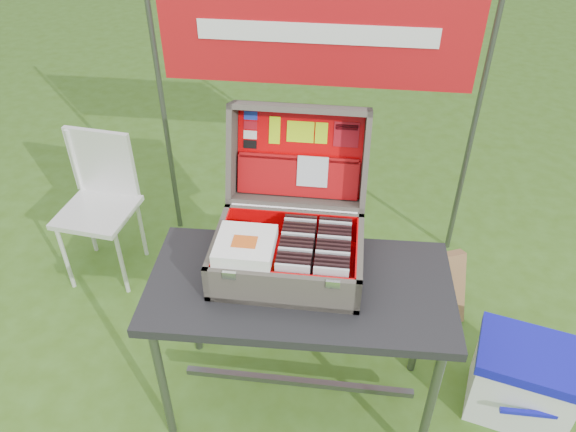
# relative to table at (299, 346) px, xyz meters

# --- Properties ---
(ground) EXTENTS (80.00, 80.00, 0.00)m
(ground) POSITION_rel_table_xyz_m (-0.05, 0.10, -0.37)
(ground) COLOR #3B5F18
(ground) RESTS_ON ground
(table) EXTENTS (1.20, 0.63, 0.74)m
(table) POSITION_rel_table_xyz_m (0.00, 0.00, 0.00)
(table) COLOR black
(table) RESTS_ON ground
(table_top) EXTENTS (1.20, 0.63, 0.04)m
(table_top) POSITION_rel_table_xyz_m (0.00, 0.00, 0.35)
(table_top) COLOR black
(table_top) RESTS_ON ground
(table_leg_fl) EXTENTS (0.04, 0.04, 0.70)m
(table_leg_fl) POSITION_rel_table_xyz_m (-0.53, -0.23, -0.02)
(table_leg_fl) COLOR #59595B
(table_leg_fl) RESTS_ON ground
(table_leg_fr) EXTENTS (0.04, 0.04, 0.70)m
(table_leg_fr) POSITION_rel_table_xyz_m (0.53, -0.23, -0.02)
(table_leg_fr) COLOR #59595B
(table_leg_fr) RESTS_ON ground
(table_leg_bl) EXTENTS (0.04, 0.04, 0.70)m
(table_leg_bl) POSITION_rel_table_xyz_m (-0.53, 0.23, -0.02)
(table_leg_bl) COLOR #59595B
(table_leg_bl) RESTS_ON ground
(table_leg_br) EXTENTS (0.04, 0.04, 0.70)m
(table_leg_br) POSITION_rel_table_xyz_m (0.53, 0.23, -0.02)
(table_leg_br) COLOR #59595B
(table_leg_br) RESTS_ON ground
(table_brace) EXTENTS (1.03, 0.03, 0.03)m
(table_brace) POSITION_rel_table_xyz_m (0.00, -0.00, -0.25)
(table_brace) COLOR #59595B
(table_brace) RESTS_ON ground
(suitcase) EXTENTS (0.57, 0.57, 0.51)m
(suitcase) POSITION_rel_table_xyz_m (-0.06, 0.12, 0.63)
(suitcase) COLOR #544D43
(suitcase) RESTS_ON table
(suitcase_base_bottom) EXTENTS (0.57, 0.41, 0.02)m
(suitcase_base_bottom) POSITION_rel_table_xyz_m (-0.06, 0.06, 0.38)
(suitcase_base_bottom) COLOR #544D43
(suitcase_base_bottom) RESTS_ON table_top
(suitcase_base_wall_front) EXTENTS (0.57, 0.02, 0.15)m
(suitcase_base_wall_front) POSITION_rel_table_xyz_m (-0.06, -0.13, 0.45)
(suitcase_base_wall_front) COLOR #544D43
(suitcase_base_wall_front) RESTS_ON table_top
(suitcase_base_wall_back) EXTENTS (0.57, 0.02, 0.15)m
(suitcase_base_wall_back) POSITION_rel_table_xyz_m (-0.06, 0.26, 0.45)
(suitcase_base_wall_back) COLOR #544D43
(suitcase_base_wall_back) RESTS_ON table_top
(suitcase_base_wall_left) EXTENTS (0.02, 0.41, 0.15)m
(suitcase_base_wall_left) POSITION_rel_table_xyz_m (-0.33, 0.06, 0.45)
(suitcase_base_wall_left) COLOR #544D43
(suitcase_base_wall_left) RESTS_ON table_top
(suitcase_base_wall_right) EXTENTS (0.02, 0.41, 0.15)m
(suitcase_base_wall_right) POSITION_rel_table_xyz_m (0.22, 0.06, 0.45)
(suitcase_base_wall_right) COLOR #544D43
(suitcase_base_wall_right) RESTS_ON table_top
(suitcase_liner_floor) EXTENTS (0.53, 0.36, 0.01)m
(suitcase_liner_floor) POSITION_rel_table_xyz_m (-0.06, 0.06, 0.39)
(suitcase_liner_floor) COLOR #E00405
(suitcase_liner_floor) RESTS_ON suitcase_base_bottom
(suitcase_latch_left) EXTENTS (0.05, 0.01, 0.03)m
(suitcase_latch_left) POSITION_rel_table_xyz_m (-0.24, -0.14, 0.51)
(suitcase_latch_left) COLOR silver
(suitcase_latch_left) RESTS_ON suitcase_base_wall_front
(suitcase_latch_right) EXTENTS (0.05, 0.01, 0.03)m
(suitcase_latch_right) POSITION_rel_table_xyz_m (0.13, -0.14, 0.51)
(suitcase_latch_right) COLOR silver
(suitcase_latch_right) RESTS_ON suitcase_base_wall_front
(suitcase_hinge) EXTENTS (0.52, 0.02, 0.02)m
(suitcase_hinge) POSITION_rel_table_xyz_m (-0.06, 0.27, 0.52)
(suitcase_hinge) COLOR silver
(suitcase_hinge) RESTS_ON suitcase_base_wall_back
(suitcase_lid_back) EXTENTS (0.57, 0.16, 0.39)m
(suitcase_lid_back) POSITION_rel_table_xyz_m (-0.06, 0.47, 0.67)
(suitcase_lid_back) COLOR #544D43
(suitcase_lid_back) RESTS_ON suitcase_base_wall_back
(suitcase_lid_rim_far) EXTENTS (0.57, 0.15, 0.07)m
(suitcase_lid_rim_far) POSITION_rel_table_xyz_m (-0.06, 0.47, 0.87)
(suitcase_lid_rim_far) COLOR #544D43
(suitcase_lid_rim_far) RESTS_ON suitcase_lid_back
(suitcase_lid_rim_near) EXTENTS (0.57, 0.15, 0.07)m
(suitcase_lid_rim_near) POSITION_rel_table_xyz_m (-0.06, 0.34, 0.51)
(suitcase_lid_rim_near) COLOR #544D43
(suitcase_lid_rim_near) RESTS_ON suitcase_lid_back
(suitcase_lid_rim_left) EXTENTS (0.02, 0.28, 0.44)m
(suitcase_lid_rim_left) POSITION_rel_table_xyz_m (-0.33, 0.41, 0.69)
(suitcase_lid_rim_left) COLOR #544D43
(suitcase_lid_rim_left) RESTS_ON suitcase_lid_back
(suitcase_lid_rim_right) EXTENTS (0.02, 0.28, 0.44)m
(suitcase_lid_rim_right) POSITION_rel_table_xyz_m (0.22, 0.41, 0.69)
(suitcase_lid_rim_right) COLOR #544D43
(suitcase_lid_rim_right) RESTS_ON suitcase_lid_back
(suitcase_lid_liner) EXTENTS (0.52, 0.13, 0.34)m
(suitcase_lid_liner) POSITION_rel_table_xyz_m (-0.06, 0.46, 0.67)
(suitcase_lid_liner) COLOR #E00405
(suitcase_lid_liner) RESTS_ON suitcase_lid_back
(suitcase_liner_wall_front) EXTENTS (0.53, 0.01, 0.13)m
(suitcase_liner_wall_front) POSITION_rel_table_xyz_m (-0.06, -0.12, 0.46)
(suitcase_liner_wall_front) COLOR #E00405
(suitcase_liner_wall_front) RESTS_ON suitcase_base_bottom
(suitcase_liner_wall_back) EXTENTS (0.53, 0.01, 0.13)m
(suitcase_liner_wall_back) POSITION_rel_table_xyz_m (-0.06, 0.24, 0.46)
(suitcase_liner_wall_back) COLOR #E00405
(suitcase_liner_wall_back) RESTS_ON suitcase_base_bottom
(suitcase_liner_wall_left) EXTENTS (0.01, 0.36, 0.13)m
(suitcase_liner_wall_left) POSITION_rel_table_xyz_m (-0.32, 0.06, 0.46)
(suitcase_liner_wall_left) COLOR #E00405
(suitcase_liner_wall_left) RESTS_ON suitcase_base_bottom
(suitcase_liner_wall_right) EXTENTS (0.01, 0.36, 0.13)m
(suitcase_liner_wall_right) POSITION_rel_table_xyz_m (0.21, 0.06, 0.46)
(suitcase_liner_wall_right) COLOR #E00405
(suitcase_liner_wall_right) RESTS_ON suitcase_base_bottom
(suitcase_lid_pocket) EXTENTS (0.51, 0.09, 0.16)m
(suitcase_lid_pocket) POSITION_rel_table_xyz_m (-0.06, 0.41, 0.59)
(suitcase_lid_pocket) COLOR #A10A0D
(suitcase_lid_pocket) RESTS_ON suitcase_lid_liner
(suitcase_pocket_edge) EXTENTS (0.50, 0.03, 0.03)m
(suitcase_pocket_edge) POSITION_rel_table_xyz_m (-0.06, 0.43, 0.67)
(suitcase_pocket_edge) COLOR #A10A0D
(suitcase_pocket_edge) RESTS_ON suitcase_lid_pocket
(suitcase_pocket_cd) EXTENTS (0.13, 0.05, 0.12)m
(suitcase_pocket_cd) POSITION_rel_table_xyz_m (0.01, 0.40, 0.62)
(suitcase_pocket_cd) COLOR silver
(suitcase_pocket_cd) RESTS_ON suitcase_lid_pocket
(lid_sticker_cc_a) EXTENTS (0.06, 0.01, 0.03)m
(lid_sticker_cc_a) POSITION_rel_table_xyz_m (-0.27, 0.50, 0.81)
(lid_sticker_cc_a) COLOR #1933B2
(lid_sticker_cc_a) RESTS_ON suitcase_lid_liner
(lid_sticker_cc_b) EXTENTS (0.06, 0.01, 0.03)m
(lid_sticker_cc_b) POSITION_rel_table_xyz_m (-0.27, 0.49, 0.77)
(lid_sticker_cc_b) COLOR #A40D19
(lid_sticker_cc_b) RESTS_ON suitcase_lid_liner
(lid_sticker_cc_c) EXTENTS (0.06, 0.01, 0.03)m
(lid_sticker_cc_c) POSITION_rel_table_xyz_m (-0.27, 0.47, 0.74)
(lid_sticker_cc_c) COLOR white
(lid_sticker_cc_c) RESTS_ON suitcase_lid_liner
(lid_sticker_cc_d) EXTENTS (0.06, 0.01, 0.03)m
(lid_sticker_cc_d) POSITION_rel_table_xyz_m (-0.27, 0.46, 0.70)
(lid_sticker_cc_d) COLOR black
(lid_sticker_cc_d) RESTS_ON suitcase_lid_liner
(lid_card_neon_tall) EXTENTS (0.05, 0.04, 0.11)m
(lid_card_neon_tall) POSITION_rel_table_xyz_m (-0.16, 0.48, 0.76)
(lid_card_neon_tall) COLOR #B6E90D
(lid_card_neon_tall) RESTS_ON suitcase_lid_liner
(lid_card_neon_main) EXTENTS (0.11, 0.03, 0.08)m
(lid_card_neon_main) POSITION_rel_table_xyz_m (-0.06, 0.48, 0.76)
(lid_card_neon_main) COLOR #B6E90D
(lid_card_neon_main) RESTS_ON suitcase_lid_liner
(lid_card_neon_small) EXTENTS (0.05, 0.03, 0.08)m
(lid_card_neon_small) POSITION_rel_table_xyz_m (0.03, 0.48, 0.76)
(lid_card_neon_small) COLOR #B6E90D
(lid_card_neon_small) RESTS_ON suitcase_lid_liner
(lid_sticker_band) EXTENTS (0.10, 0.04, 0.10)m
(lid_sticker_band) POSITION_rel_table_xyz_m (0.13, 0.48, 0.76)
(lid_sticker_band) COLOR #A40D19
(lid_sticker_band) RESTS_ON suitcase_lid_liner
(lid_sticker_band_bar) EXTENTS (0.09, 0.01, 0.02)m
(lid_sticker_band_bar) POSITION_rel_table_xyz_m (0.13, 0.49, 0.79)
(lid_sticker_band_bar) COLOR black
(lid_sticker_band_bar) RESTS_ON suitcase_lid_liner
(cd_left_0) EXTENTS (0.13, 0.01, 0.15)m
(cd_left_0) POSITION_rel_table_xyz_m (-0.02, -0.09, 0.47)
(cd_left_0) COLOR silver
(cd_left_0) RESTS_ON suitcase_liner_floor
(cd_left_1) EXTENTS (0.13, 0.01, 0.15)m
(cd_left_1) POSITION_rel_table_xyz_m (-0.02, -0.07, 0.47)
(cd_left_1) COLOR black
(cd_left_1) RESTS_ON suitcase_liner_floor
(cd_left_2) EXTENTS (0.13, 0.01, 0.15)m
(cd_left_2) POSITION_rel_table_xyz_m (-0.02, -0.05, 0.47)
(cd_left_2) COLOR black
(cd_left_2) RESTS_ON suitcase_liner_floor
(cd_left_3) EXTENTS (0.13, 0.01, 0.15)m
(cd_left_3) POSITION_rel_table_xyz_m (-0.02, -0.03, 0.47)
(cd_left_3) COLOR black
(cd_left_3) RESTS_ON suitcase_liner_floor
(cd_left_4) EXTENTS (0.13, 0.01, 0.15)m
(cd_left_4) POSITION_rel_table_xyz_m (-0.02, -0.00, 0.47)
(cd_left_4) COLOR silver
(cd_left_4) RESTS_ON suitcase_liner_floor
(cd_left_5) EXTENTS (0.13, 0.01, 0.15)m
(cd_left_5) POSITION_rel_table_xyz_m (-0.02, 0.02, 0.47)
(cd_left_5) COLOR black
(cd_left_5) RESTS_ON suitcase_liner_floor
(cd_left_6) EXTENTS (0.13, 0.01, 0.15)m
(cd_left_6) POSITION_rel_table_xyz_m (-0.02, 0.04, 0.47)
(cd_left_6) COLOR black
(cd_left_6) RESTS_ON suitcase_liner_floor
(cd_left_7) EXTENTS (0.13, 0.01, 0.15)m
(cd_left_7) POSITION_rel_table_xyz_m (-0.02, 0.06, 0.47)
(cd_left_7) COLOR black
(cd_left_7) RESTS_ON suitcase_liner_floor
(cd_left_8) EXTENTS (0.13, 0.01, 0.15)m
(cd_left_8) POSITION_rel_table_xyz_m (-0.02, 0.09, 0.47)
(cd_left_8) COLOR silver
(cd_left_8) RESTS_ON suitcase_liner_floor
(cd_left_9) EXTENTS (0.13, 0.01, 0.15)m
(cd_left_9) POSITION_rel_table_xyz_m (-0.02, 0.11, 0.47)
(cd_left_9) COLOR black
(cd_left_9) RESTS_ON suitcase_liner_floor
(cd_left_10) EXTENTS (0.13, 0.01, 0.15)m
(cd_left_10) POSITION_rel_table_xyz_m (-0.02, 0.13, 0.47)
(cd_left_10) COLOR black
(cd_left_10) RESTS_ON suitcase_liner_floor
(cd_left_11) EXTENTS (0.13, 0.01, 0.15)m
(cd_left_11) POSITION_rel_table_xyz_m (-0.02, 0.15, 0.47)
(cd_left_11) COLOR black
(cd_left_11) RESTS_ON suitcase_liner_floor
(cd_left_12) EXTENTS (0.13, 0.01, 0.15)m
(cd_left_12) POSITION_rel_table_xyz_m (-0.02, 0.18, 0.47)
(cd_left_12) COLOR silver
(cd_left_12) RESTS_ON suitcase_liner_floor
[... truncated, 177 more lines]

